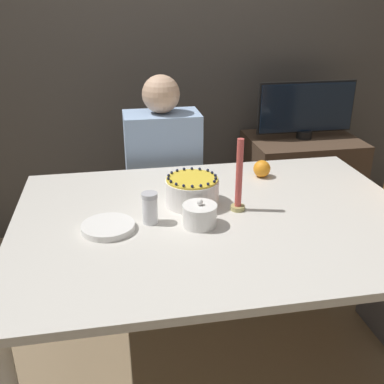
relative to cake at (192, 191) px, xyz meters
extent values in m
plane|color=#8C7556|center=(0.08, -0.13, -0.80)|extent=(12.00, 12.00, 0.00)
cube|color=#4C4742|center=(0.08, 1.27, 0.50)|extent=(8.00, 0.05, 2.60)
cube|color=beige|center=(0.08, -0.13, -0.07)|extent=(1.58, 1.15, 0.03)
cylinder|color=beige|center=(-0.65, 0.39, -0.44)|extent=(0.07, 0.07, 0.72)
cylinder|color=beige|center=(0.81, 0.39, -0.44)|extent=(0.07, 0.07, 0.72)
cylinder|color=white|center=(0.00, 0.00, 0.00)|extent=(0.22, 0.22, 0.11)
cylinder|color=yellow|center=(0.00, 0.00, 0.05)|extent=(0.21, 0.21, 0.01)
sphere|color=#191E3D|center=(0.10, 0.00, 0.06)|extent=(0.01, 0.01, 0.01)
sphere|color=#191E3D|center=(0.09, 0.03, 0.06)|extent=(0.01, 0.01, 0.01)
sphere|color=#191E3D|center=(0.07, 0.06, 0.06)|extent=(0.01, 0.01, 0.01)
sphere|color=#191E3D|center=(0.05, 0.08, 0.06)|extent=(0.01, 0.01, 0.01)
sphere|color=#191E3D|center=(0.02, 0.10, 0.06)|extent=(0.01, 0.01, 0.01)
sphere|color=#191E3D|center=(-0.02, 0.10, 0.06)|extent=(0.01, 0.01, 0.01)
sphere|color=#191E3D|center=(-0.05, 0.08, 0.06)|extent=(0.01, 0.01, 0.01)
sphere|color=#191E3D|center=(-0.07, 0.06, 0.06)|extent=(0.01, 0.01, 0.01)
sphere|color=#191E3D|center=(-0.09, 0.03, 0.06)|extent=(0.01, 0.01, 0.01)
sphere|color=#191E3D|center=(-0.10, 0.00, 0.06)|extent=(0.01, 0.01, 0.01)
sphere|color=#191E3D|center=(-0.09, -0.03, 0.06)|extent=(0.01, 0.01, 0.01)
sphere|color=#191E3D|center=(-0.07, -0.06, 0.06)|extent=(0.01, 0.01, 0.01)
sphere|color=#191E3D|center=(-0.05, -0.08, 0.06)|extent=(0.01, 0.01, 0.01)
sphere|color=#191E3D|center=(-0.02, -0.10, 0.06)|extent=(0.01, 0.01, 0.01)
sphere|color=#191E3D|center=(0.02, -0.10, 0.06)|extent=(0.01, 0.01, 0.01)
sphere|color=#191E3D|center=(0.05, -0.08, 0.06)|extent=(0.01, 0.01, 0.01)
sphere|color=#191E3D|center=(0.07, -0.06, 0.06)|extent=(0.01, 0.01, 0.01)
sphere|color=#191E3D|center=(0.09, -0.03, 0.06)|extent=(0.01, 0.01, 0.01)
cylinder|color=white|center=(-0.01, -0.19, -0.02)|extent=(0.13, 0.13, 0.07)
cylinder|color=white|center=(-0.01, -0.19, 0.02)|extent=(0.13, 0.13, 0.01)
sphere|color=white|center=(-0.01, -0.19, 0.04)|extent=(0.02, 0.02, 0.02)
cylinder|color=white|center=(-0.19, -0.14, 0.00)|extent=(0.06, 0.06, 0.10)
cylinder|color=silver|center=(-0.19, -0.14, 0.06)|extent=(0.06, 0.06, 0.02)
cylinder|color=white|center=(-0.35, -0.17, -0.05)|extent=(0.20, 0.20, 0.01)
cylinder|color=white|center=(-0.35, -0.17, -0.04)|extent=(0.20, 0.20, 0.01)
cylinder|color=white|center=(-0.35, -0.17, -0.04)|extent=(0.20, 0.20, 0.01)
cylinder|color=tan|center=(0.17, -0.09, -0.05)|extent=(0.06, 0.06, 0.02)
cylinder|color=#CC4C47|center=(0.17, -0.09, 0.10)|extent=(0.03, 0.03, 0.28)
sphere|color=orange|center=(0.38, 0.24, -0.02)|extent=(0.08, 0.08, 0.08)
cube|color=#595960|center=(-0.04, 0.65, -0.58)|extent=(0.34, 0.34, 0.45)
cube|color=#99B7E0|center=(-0.04, 0.65, -0.09)|extent=(0.40, 0.24, 0.52)
sphere|color=#D8AD8C|center=(-0.04, 0.65, 0.27)|extent=(0.20, 0.20, 0.20)
cube|color=#4C3828|center=(0.91, 0.97, -0.46)|extent=(0.70, 0.52, 0.69)
cylinder|color=black|center=(0.91, 0.97, -0.09)|extent=(0.10, 0.10, 0.05)
cube|color=black|center=(0.91, 0.97, 0.09)|extent=(0.63, 0.02, 0.32)
cube|color=black|center=(0.91, 0.97, 0.09)|extent=(0.61, 0.03, 0.30)
camera|label=1|loc=(-0.30, -1.66, 0.74)|focal=42.00mm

